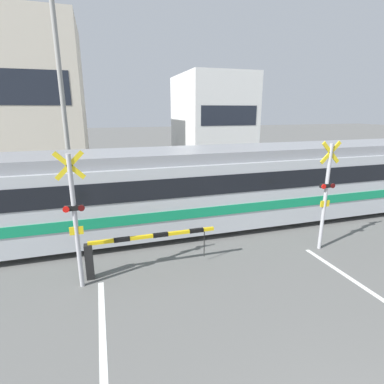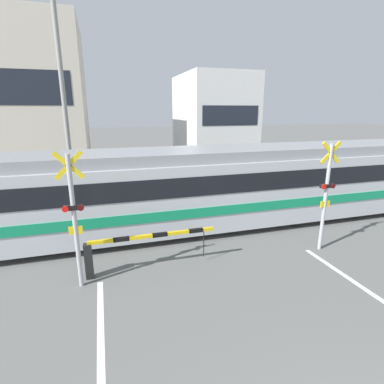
{
  "view_description": "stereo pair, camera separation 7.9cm",
  "coord_description": "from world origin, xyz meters",
  "views": [
    {
      "loc": [
        -2.95,
        -0.5,
        4.33
      ],
      "look_at": [
        0.0,
        8.98,
        1.6
      ],
      "focal_mm": 28.0,
      "sensor_mm": 36.0,
      "label": 1
    },
    {
      "loc": [
        -2.87,
        -0.52,
        4.33
      ],
      "look_at": [
        0.0,
        8.98,
        1.6
      ],
      "focal_mm": 28.0,
      "sensor_mm": 36.0,
      "label": 2
    }
  ],
  "objects": [
    {
      "name": "rail_track_far",
      "position": [
        0.0,
        10.42,
        0.04
      ],
      "size": [
        50.0,
        0.1,
        0.08
      ],
      "color": "gray",
      "rests_on": "ground_plane"
    },
    {
      "name": "utility_pole_streetside",
      "position": [
        -4.37,
        15.08,
        4.49
      ],
      "size": [
        0.22,
        0.22,
        8.99
      ],
      "color": "gray",
      "rests_on": "ground_plane"
    },
    {
      "name": "crossing_barrier_far",
      "position": [
        2.48,
        12.58,
        0.75
      ],
      "size": [
        3.57,
        0.2,
        1.05
      ],
      "color": "black",
      "rests_on": "ground_plane"
    },
    {
      "name": "crossing_signal_left",
      "position": [
        -3.62,
        6.75,
        1.9
      ],
      "size": [
        0.68,
        0.15,
        3.45
      ],
      "color": "#B2B2B7",
      "rests_on": "ground_plane"
    },
    {
      "name": "commuter_train",
      "position": [
        2.96,
        9.7,
        1.6
      ],
      "size": [
        19.54,
        2.81,
        2.97
      ],
      "color": "#B7BCC1",
      "rests_on": "ground_plane"
    },
    {
      "name": "rail_track_near",
      "position": [
        0.0,
        8.98,
        0.04
      ],
      "size": [
        50.0,
        0.1,
        0.08
      ],
      "color": "gray",
      "rests_on": "ground_plane"
    },
    {
      "name": "crossing_signal_right",
      "position": [
        3.62,
        6.75,
        1.9
      ],
      "size": [
        0.68,
        0.15,
        3.45
      ],
      "color": "#B2B2B7",
      "rests_on": "ground_plane"
    },
    {
      "name": "crossing_barrier_near",
      "position": [
        -2.48,
        7.06,
        0.75
      ],
      "size": [
        3.57,
        0.2,
        1.05
      ],
      "color": "black",
      "rests_on": "ground_plane"
    },
    {
      "name": "building_left_of_street",
      "position": [
        -7.39,
        24.03,
        5.11
      ],
      "size": [
        7.24,
        7.48,
        10.22
      ],
      "color": "beige",
      "rests_on": "ground_plane"
    },
    {
      "name": "building_right_of_street",
      "position": [
        6.4,
        24.03,
        3.57
      ],
      "size": [
        5.25,
        7.48,
        7.14
      ],
      "color": "white",
      "rests_on": "ground_plane"
    }
  ]
}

